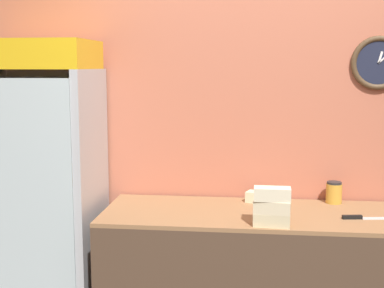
{
  "coord_description": "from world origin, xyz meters",
  "views": [
    {
      "loc": [
        -0.04,
        -2.32,
        1.76
      ],
      "look_at": [
        -0.42,
        0.93,
        1.28
      ],
      "focal_mm": 50.0,
      "sensor_mm": 36.0,
      "label": 1
    }
  ],
  "objects_px": {
    "sandwich_flat_left": "(260,197)",
    "chefs_knife": "(364,218)",
    "condiment_jar": "(334,193)",
    "sandwich_stack_middle": "(272,207)",
    "sandwich_stack_top": "(272,194)",
    "sandwich_stack_bottom": "(272,220)",
    "beverage_cooler": "(43,175)"
  },
  "relations": [
    {
      "from": "sandwich_flat_left",
      "to": "chefs_knife",
      "type": "distance_m",
      "value": 0.68
    },
    {
      "from": "sandwich_flat_left",
      "to": "condiment_jar",
      "type": "relative_size",
      "value": 1.42
    },
    {
      "from": "sandwich_stack_middle",
      "to": "sandwich_stack_top",
      "type": "height_order",
      "value": "sandwich_stack_top"
    },
    {
      "from": "sandwich_stack_bottom",
      "to": "sandwich_stack_middle",
      "type": "distance_m",
      "value": 0.07
    },
    {
      "from": "sandwich_stack_middle",
      "to": "sandwich_flat_left",
      "type": "bearing_deg",
      "value": 96.48
    },
    {
      "from": "sandwich_stack_middle",
      "to": "chefs_knife",
      "type": "distance_m",
      "value": 0.59
    },
    {
      "from": "beverage_cooler",
      "to": "sandwich_stack_top",
      "type": "relative_size",
      "value": 9.31
    },
    {
      "from": "beverage_cooler",
      "to": "condiment_jar",
      "type": "bearing_deg",
      "value": 5.37
    },
    {
      "from": "sandwich_stack_bottom",
      "to": "condiment_jar",
      "type": "bearing_deg",
      "value": 53.06
    },
    {
      "from": "sandwich_stack_bottom",
      "to": "sandwich_flat_left",
      "type": "relative_size",
      "value": 1.05
    },
    {
      "from": "chefs_knife",
      "to": "condiment_jar",
      "type": "relative_size",
      "value": 2.54
    },
    {
      "from": "sandwich_stack_middle",
      "to": "condiment_jar",
      "type": "height_order",
      "value": "sandwich_stack_middle"
    },
    {
      "from": "chefs_knife",
      "to": "sandwich_flat_left",
      "type": "bearing_deg",
      "value": 152.86
    },
    {
      "from": "sandwich_stack_bottom",
      "to": "sandwich_stack_top",
      "type": "relative_size",
      "value": 1.03
    },
    {
      "from": "beverage_cooler",
      "to": "sandwich_stack_middle",
      "type": "relative_size",
      "value": 9.03
    },
    {
      "from": "sandwich_stack_top",
      "to": "chefs_knife",
      "type": "height_order",
      "value": "sandwich_stack_top"
    },
    {
      "from": "beverage_cooler",
      "to": "condiment_jar",
      "type": "xyz_separation_m",
      "value": [
        1.91,
        0.18,
        -0.11
      ]
    },
    {
      "from": "sandwich_stack_middle",
      "to": "sandwich_stack_top",
      "type": "relative_size",
      "value": 1.03
    },
    {
      "from": "beverage_cooler",
      "to": "sandwich_stack_middle",
      "type": "bearing_deg",
      "value": -14.36
    },
    {
      "from": "sandwich_stack_top",
      "to": "condiment_jar",
      "type": "height_order",
      "value": "sandwich_stack_top"
    },
    {
      "from": "sandwich_stack_top",
      "to": "sandwich_flat_left",
      "type": "distance_m",
      "value": 0.54
    },
    {
      "from": "sandwich_stack_bottom",
      "to": "sandwich_stack_middle",
      "type": "bearing_deg",
      "value": 0.0
    },
    {
      "from": "beverage_cooler",
      "to": "sandwich_stack_top",
      "type": "bearing_deg",
      "value": -14.36
    },
    {
      "from": "chefs_knife",
      "to": "sandwich_stack_middle",
      "type": "bearing_deg",
      "value": -159.44
    },
    {
      "from": "sandwich_flat_left",
      "to": "chefs_knife",
      "type": "xyz_separation_m",
      "value": [
        0.61,
        -0.31,
        -0.03
      ]
    },
    {
      "from": "condiment_jar",
      "to": "chefs_knife",
      "type": "bearing_deg",
      "value": -70.65
    },
    {
      "from": "beverage_cooler",
      "to": "sandwich_stack_top",
      "type": "distance_m",
      "value": 1.54
    },
    {
      "from": "sandwich_flat_left",
      "to": "chefs_knife",
      "type": "bearing_deg",
      "value": -27.14
    },
    {
      "from": "sandwich_stack_top",
      "to": "chefs_knife",
      "type": "distance_m",
      "value": 0.61
    },
    {
      "from": "sandwich_stack_top",
      "to": "condiment_jar",
      "type": "bearing_deg",
      "value": 53.06
    },
    {
      "from": "sandwich_flat_left",
      "to": "condiment_jar",
      "type": "xyz_separation_m",
      "value": [
        0.48,
        0.05,
        0.03
      ]
    },
    {
      "from": "sandwich_flat_left",
      "to": "sandwich_stack_top",
      "type": "bearing_deg",
      "value": -83.52
    }
  ]
}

